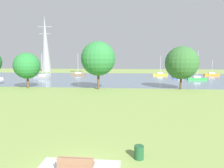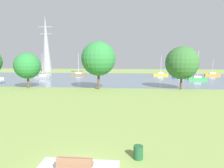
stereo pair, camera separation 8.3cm
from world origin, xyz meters
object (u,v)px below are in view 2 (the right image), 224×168
object	(u,v)px
bench_facing_water	(76,165)
tree_east_near	(27,66)
sailboat_green	(197,78)
litter_bin	(138,152)
sailboat_blue	(180,76)
tree_east_far	(182,63)
electricity_pylon	(46,44)
sailboat_gray	(43,77)
sailboat_brown	(79,74)
sailboat_yellow	(161,74)
sailboat_orange	(212,74)
tree_west_far	(98,59)

from	to	relation	value
bench_facing_water	tree_east_near	size ratio (longest dim) A/B	0.26
bench_facing_water	sailboat_green	size ratio (longest dim) A/B	0.23
litter_bin	sailboat_blue	world-z (taller)	sailboat_blue
sailboat_blue	tree_east_near	bearing A→B (deg)	-143.31
sailboat_blue	tree_east_near	size ratio (longest dim) A/B	1.15
tree_east_far	electricity_pylon	size ratio (longest dim) A/B	0.33
sailboat_gray	sailboat_brown	bearing A→B (deg)	54.08
litter_bin	tree_east_near	size ratio (longest dim) A/B	0.11
sailboat_green	sailboat_gray	world-z (taller)	sailboat_green
sailboat_yellow	sailboat_blue	bearing A→B (deg)	-41.35
bench_facing_water	sailboat_brown	world-z (taller)	sailboat_brown
litter_bin	sailboat_orange	distance (m)	65.79
bench_facing_water	sailboat_green	distance (m)	51.02
tree_east_near	tree_west_far	bearing A→B (deg)	-1.23
litter_bin	tree_east_near	world-z (taller)	tree_east_near
bench_facing_water	sailboat_gray	xyz separation A→B (m)	(-23.19, 47.66, -0.00)
litter_bin	tree_east_far	world-z (taller)	tree_east_far
sailboat_blue	sailboat_green	distance (m)	8.99
bench_facing_water	sailboat_blue	bearing A→B (deg)	71.48
sailboat_green	electricity_pylon	xyz separation A→B (m)	(-55.61, 31.13, 11.80)
sailboat_brown	electricity_pylon	size ratio (longest dim) A/B	0.31
sailboat_brown	tree_west_far	distance (m)	33.32
bench_facing_water	sailboat_brown	distance (m)	60.65
bench_facing_water	tree_west_far	bearing A→B (deg)	96.63
sailboat_gray	sailboat_orange	distance (m)	55.67
tree_east_far	electricity_pylon	world-z (taller)	electricity_pylon
tree_east_near	tree_west_far	xyz separation A→B (m)	(14.23, -0.31, 1.40)
tree_west_far	sailboat_orange	bearing A→B (deg)	44.62
sailboat_blue	sailboat_gray	bearing A→B (deg)	-169.78
litter_bin	sailboat_orange	size ratio (longest dim) A/B	0.14
tree_east_near	tree_east_far	size ratio (longest dim) A/B	0.86
sailboat_green	electricity_pylon	size ratio (longest dim) A/B	0.32
sailboat_blue	electricity_pylon	bearing A→B (deg)	157.09
sailboat_blue	electricity_pylon	world-z (taller)	electricity_pylon
sailboat_green	sailboat_gray	bearing A→B (deg)	178.52
litter_bin	sailboat_yellow	distance (m)	58.93
tree_west_far	tree_east_far	size ratio (longest dim) A/B	1.11
bench_facing_water	sailboat_gray	size ratio (longest dim) A/B	0.25
tree_east_far	sailboat_yellow	bearing A→B (deg)	88.70
litter_bin	sailboat_yellow	world-z (taller)	sailboat_yellow
sailboat_green	tree_east_near	world-z (taller)	sailboat_green
sailboat_orange	bench_facing_water	bearing A→B (deg)	-116.50
sailboat_gray	tree_east_near	world-z (taller)	sailboat_gray
sailboat_gray	tree_west_far	world-z (taller)	tree_west_far
sailboat_blue	litter_bin	bearing A→B (deg)	-105.94
sailboat_brown	tree_east_near	bearing A→B (deg)	-94.35
tree_west_far	sailboat_yellow	bearing A→B (deg)	62.79
tree_east_far	bench_facing_water	bearing A→B (deg)	-112.86
sailboat_green	electricity_pylon	bearing A→B (deg)	150.76
sailboat_gray	sailboat_brown	size ratio (longest dim) A/B	0.95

